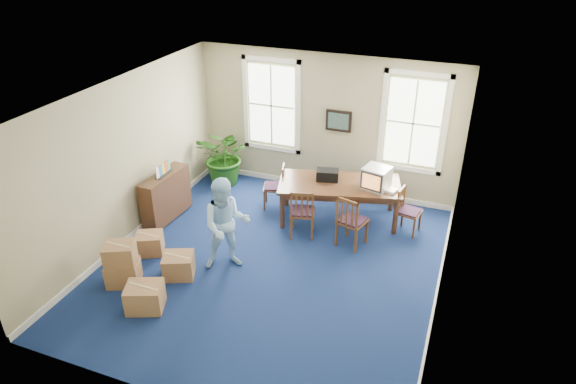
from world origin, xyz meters
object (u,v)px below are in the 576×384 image
(credenza, at_px, (166,198))
(potted_plant, at_px, (226,156))
(chair_near_left, at_px, (302,211))
(man, at_px, (226,225))
(conference_table, at_px, (339,201))
(cardboard_boxes, at_px, (135,262))
(crt_tv, at_px, (376,178))

(credenza, xyz_separation_m, potted_plant, (0.43, 1.93, 0.21))
(chair_near_left, relative_size, man, 0.60)
(chair_near_left, bearing_deg, conference_table, -136.49)
(cardboard_boxes, bearing_deg, crt_tv, 44.65)
(chair_near_left, height_order, potted_plant, potted_plant)
(conference_table, bearing_deg, man, -136.47)
(conference_table, xyz_separation_m, man, (-1.42, -2.34, 0.46))
(man, bearing_deg, cardboard_boxes, -171.44)
(chair_near_left, relative_size, cardboard_boxes, 0.72)
(credenza, distance_m, potted_plant, 1.98)
(crt_tv, xyz_separation_m, man, (-2.16, -2.39, -0.19))
(credenza, distance_m, cardboard_boxes, 2.15)
(potted_plant, bearing_deg, cardboard_boxes, -86.43)
(man, xyz_separation_m, credenza, (-1.96, 1.04, -0.39))
(crt_tv, bearing_deg, chair_near_left, -131.00)
(credenza, xyz_separation_m, cardboard_boxes, (0.68, -2.04, -0.08))
(chair_near_left, xyz_separation_m, man, (-0.91, -1.49, 0.35))
(credenza, height_order, potted_plant, potted_plant)
(credenza, bearing_deg, cardboard_boxes, -67.97)
(conference_table, distance_m, credenza, 3.63)
(chair_near_left, xyz_separation_m, potted_plant, (-2.44, 1.47, 0.18))
(conference_table, height_order, cardboard_boxes, conference_table)
(conference_table, height_order, potted_plant, potted_plant)
(man, xyz_separation_m, potted_plant, (-1.53, 2.96, -0.18))
(crt_tv, distance_m, credenza, 4.38)
(cardboard_boxes, bearing_deg, chair_near_left, 48.65)
(cardboard_boxes, bearing_deg, credenza, 108.39)
(chair_near_left, height_order, cardboard_boxes, chair_near_left)
(conference_table, distance_m, chair_near_left, 1.00)
(man, distance_m, credenza, 2.25)
(credenza, bearing_deg, man, -24.22)
(man, distance_m, potted_plant, 3.34)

